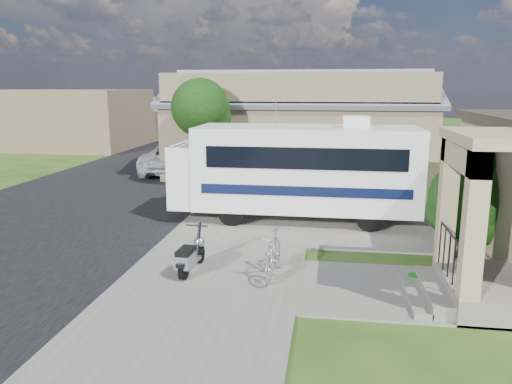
# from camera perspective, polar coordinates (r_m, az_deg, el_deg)

# --- Properties ---
(ground) EXTENTS (120.00, 120.00, 0.00)m
(ground) POSITION_cam_1_polar(r_m,az_deg,el_deg) (12.06, 0.58, -8.59)
(ground) COLOR #1C4111
(street_slab) EXTENTS (9.00, 80.00, 0.02)m
(street_slab) POSITION_cam_1_polar(r_m,az_deg,el_deg) (23.42, -14.34, 1.22)
(street_slab) COLOR black
(street_slab) RESTS_ON ground
(sidewalk_slab) EXTENTS (4.00, 80.00, 0.06)m
(sidewalk_slab) POSITION_cam_1_polar(r_m,az_deg,el_deg) (21.74, 1.65, 0.83)
(sidewalk_slab) COLOR #625F58
(sidewalk_slab) RESTS_ON ground
(driveway_slab) EXTENTS (7.00, 6.00, 0.05)m
(driveway_slab) POSITION_cam_1_polar(r_m,az_deg,el_deg) (16.24, 8.07, -3.17)
(driveway_slab) COLOR #625F58
(driveway_slab) RESTS_ON ground
(walk_slab) EXTENTS (4.00, 3.00, 0.05)m
(walk_slab) POSITION_cam_1_polar(r_m,az_deg,el_deg) (11.11, 15.62, -10.77)
(walk_slab) COLOR #625F58
(walk_slab) RESTS_ON ground
(warehouse) EXTENTS (12.50, 8.40, 5.04)m
(warehouse) POSITION_cam_1_polar(r_m,az_deg,el_deg) (25.30, 5.04, 6.85)
(warehouse) COLOR #766249
(warehouse) RESTS_ON ground
(distant_bldg_far) EXTENTS (10.00, 8.00, 4.00)m
(distant_bldg_far) POSITION_cam_1_polar(r_m,az_deg,el_deg) (38.09, -20.81, 7.86)
(distant_bldg_far) COLOR brown
(distant_bldg_far) RESTS_ON ground
(distant_bldg_near) EXTENTS (8.00, 7.00, 3.20)m
(distant_bldg_near) POSITION_cam_1_polar(r_m,az_deg,el_deg) (48.19, -11.66, 8.62)
(distant_bldg_near) COLOR #766249
(distant_bldg_near) RESTS_ON ground
(street_tree_a) EXTENTS (2.44, 2.40, 4.58)m
(street_tree_a) POSITION_cam_1_polar(r_m,az_deg,el_deg) (20.93, -6.07, 9.22)
(street_tree_a) COLOR black
(street_tree_a) RESTS_ON ground
(street_tree_b) EXTENTS (2.44, 2.40, 4.73)m
(street_tree_b) POSITION_cam_1_polar(r_m,az_deg,el_deg) (30.70, -1.31, 10.42)
(street_tree_b) COLOR black
(street_tree_b) RESTS_ON ground
(street_tree_c) EXTENTS (2.44, 2.40, 4.42)m
(street_tree_c) POSITION_cam_1_polar(r_m,az_deg,el_deg) (39.60, 0.96, 10.36)
(street_tree_c) COLOR black
(street_tree_c) RESTS_ON ground
(motorhome) EXTENTS (7.69, 2.52, 3.94)m
(motorhome) POSITION_cam_1_polar(r_m,az_deg,el_deg) (15.85, 4.73, 2.71)
(motorhome) COLOR white
(motorhome) RESTS_ON ground
(shrub) EXTENTS (2.37, 2.26, 2.91)m
(shrub) POSITION_cam_1_polar(r_m,az_deg,el_deg) (13.95, 23.65, -0.40)
(shrub) COLOR black
(shrub) RESTS_ON ground
(scooter) EXTENTS (0.54, 1.54, 1.01)m
(scooter) POSITION_cam_1_polar(r_m,az_deg,el_deg) (11.53, -7.53, -7.27)
(scooter) COLOR black
(scooter) RESTS_ON ground
(bicycle) EXTENTS (0.60, 1.76, 1.04)m
(bicycle) POSITION_cam_1_polar(r_m,az_deg,el_deg) (11.21, 1.98, -7.38)
(bicycle) COLOR #A0A2A8
(bicycle) RESTS_ON ground
(pickup_truck) EXTENTS (2.70, 5.53, 1.51)m
(pickup_truck) POSITION_cam_1_polar(r_m,az_deg,el_deg) (25.20, -9.03, 3.91)
(pickup_truck) COLOR silver
(pickup_truck) RESTS_ON ground
(van) EXTENTS (2.21, 5.42, 1.57)m
(van) POSITION_cam_1_polar(r_m,az_deg,el_deg) (32.21, -5.69, 5.79)
(van) COLOR silver
(van) RESTS_ON ground
(garden_hose) EXTENTS (0.40, 0.40, 0.18)m
(garden_hose) POSITION_cam_1_polar(r_m,az_deg,el_deg) (11.60, 17.92, -9.59)
(garden_hose) COLOR #136214
(garden_hose) RESTS_ON ground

